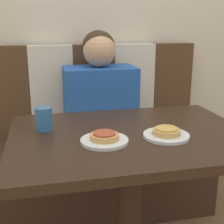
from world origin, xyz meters
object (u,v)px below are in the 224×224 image
Objects in this scene: person at (100,94)px; drinking_cup at (44,119)px; plate_right at (166,136)px; plate_left at (104,141)px; pizza_left at (104,136)px; pizza_right at (166,131)px.

person reaches higher than drinking_cup.
plate_left is at bearing 180.00° from plate_right.
pizza_left is at bearing 180.00° from plate_right.
pizza_left is 0.28m from drinking_cup.
person is 6.40× the size of pizza_left.
person reaches higher than pizza_left.
drinking_cup is at bearing 139.13° from pizza_left.
plate_left and plate_right have the same top height.
pizza_right reaches higher than plate_right.
person is 0.76m from pizza_right.
drinking_cup is (-0.21, 0.18, 0.04)m from plate_left.
person is 0.76m from plate_right.
drinking_cup reaches higher than pizza_right.
pizza_right reaches higher than plate_left.
person is 7.13× the size of drinking_cup.
person is 6.40× the size of pizza_right.
person reaches higher than plate_right.
plate_left is 0.24m from pizza_right.
plate_left is (-0.12, -0.75, -0.00)m from person.
plate_left is 0.02m from pizza_left.
person is at bearing 99.13° from pizza_right.
plate_left is at bearing -99.13° from person.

